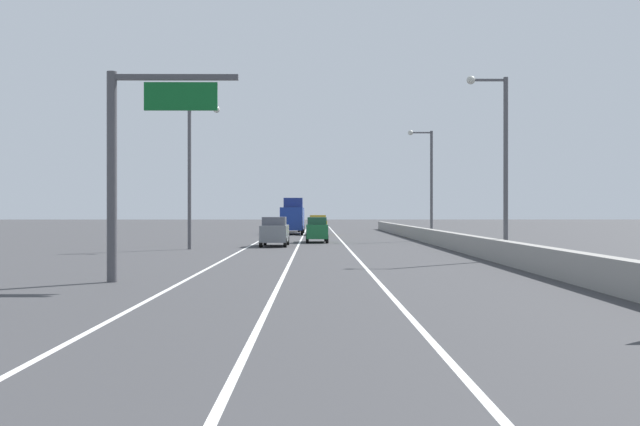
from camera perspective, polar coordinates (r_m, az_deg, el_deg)
ground_plane at (r=67.04m, az=0.26°, el=-2.03°), size 320.00×320.00×0.00m
lane_stripe_left at (r=58.23m, az=-5.06°, el=-2.35°), size 0.16×130.00×0.00m
lane_stripe_center at (r=58.05m, az=-1.61°, el=-2.36°), size 0.16×130.00×0.00m
lane_stripe_right at (r=58.09m, az=1.84°, el=-2.36°), size 0.16×130.00×0.00m
jersey_barrier_right at (r=44.00m, az=11.65°, el=-2.44°), size 0.60×120.00×1.10m
overhead_sign_gantry at (r=27.05m, az=-14.33°, el=4.80°), size 4.68×0.36×7.50m
lamp_post_right_second at (r=39.01m, az=13.83°, el=4.49°), size 2.14×0.44×9.50m
lamp_post_right_third at (r=63.74m, az=8.40°, el=2.80°), size 2.14×0.44×9.50m
lamp_post_left_mid at (r=49.50m, az=-9.78°, el=3.56°), size 2.14×0.44×9.50m
car_white_0 at (r=90.00m, az=-2.16°, el=-0.81°), size 1.97×4.41×2.10m
car_green_1 at (r=59.62m, az=-0.25°, el=-1.31°), size 1.84×4.53×2.05m
car_gray_2 at (r=53.19m, az=-3.54°, el=-1.45°), size 1.96×4.80×2.12m
car_yellow_3 at (r=78.21m, az=-0.18°, el=-0.94°), size 2.01×4.30×2.12m
box_truck at (r=81.67m, az=-2.13°, el=-0.35°), size 2.53×8.15×4.05m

